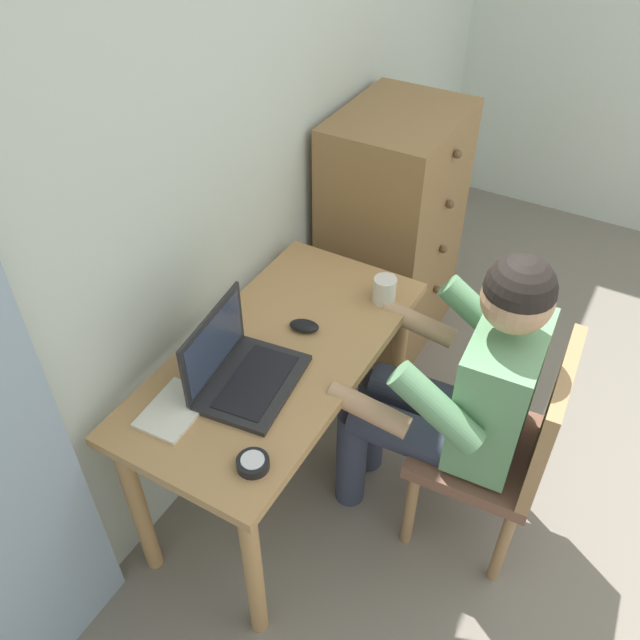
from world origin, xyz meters
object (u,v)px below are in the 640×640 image
object	(u,v)px
person_seated	(457,386)
notebook_pad	(174,410)
desk	(279,376)
coffee_mug	(385,290)
laptop	(240,369)
chair	(504,444)
computer_mouse	(304,326)
desk_clock	(253,463)
dresser	(392,234)

from	to	relation	value
person_seated	notebook_pad	distance (m)	0.87
desk	coffee_mug	size ratio (longest dim) A/B	9.43
laptop	coffee_mug	distance (m)	0.61
person_seated	laptop	distance (m)	0.68
chair	laptop	xyz separation A→B (m)	(-0.36, 0.75, 0.28)
person_seated	coffee_mug	size ratio (longest dim) A/B	9.87
desk	person_seated	bearing A→B (deg)	-71.19
person_seated	notebook_pad	size ratio (longest dim) A/B	5.64
computer_mouse	coffee_mug	xyz separation A→B (m)	(0.27, -0.16, 0.03)
person_seated	computer_mouse	size ratio (longest dim) A/B	11.84
desk_clock	coffee_mug	size ratio (longest dim) A/B	0.75
chair	notebook_pad	bearing A→B (deg)	123.21
chair	desk_clock	xyz separation A→B (m)	(-0.61, 0.54, 0.24)
dresser	person_seated	xyz separation A→B (m)	(-0.84, -0.61, 0.11)
desk	laptop	world-z (taller)	laptop
chair	laptop	distance (m)	0.88
notebook_pad	coffee_mug	distance (m)	0.83
dresser	coffee_mug	distance (m)	0.70
notebook_pad	chair	bearing A→B (deg)	-60.04
person_seated	notebook_pad	world-z (taller)	person_seated
computer_mouse	desk_clock	size ratio (longest dim) A/B	1.11
dresser	laptop	distance (m)	1.21
dresser	chair	bearing A→B (deg)	-136.35
desk	person_seated	size ratio (longest dim) A/B	0.96
chair	computer_mouse	size ratio (longest dim) A/B	8.66
chair	computer_mouse	bearing A→B (deg)	95.09
dresser	person_seated	bearing A→B (deg)	-144.03
dresser	computer_mouse	xyz separation A→B (m)	(-0.89, -0.08, 0.17)
desk	desk_clock	size ratio (longest dim) A/B	12.58
chair	laptop	world-z (taller)	laptop
desk_clock	person_seated	bearing A→B (deg)	-31.09
desk	chair	xyz separation A→B (m)	(0.20, -0.73, -0.11)
dresser	coffee_mug	size ratio (longest dim) A/B	9.21
chair	coffee_mug	bearing A→B (deg)	68.99
coffee_mug	chair	bearing A→B (deg)	-111.01
desk_clock	coffee_mug	bearing A→B (deg)	-0.01
computer_mouse	desk	bearing A→B (deg)	156.46
dresser	computer_mouse	bearing A→B (deg)	-174.70
computer_mouse	notebook_pad	distance (m)	0.52
dresser	desk_clock	distance (m)	1.47
desk	person_seated	xyz separation A→B (m)	(0.19, -0.55, 0.07)
desk	desk_clock	world-z (taller)	desk_clock
chair	dresser	bearing A→B (deg)	43.65
desk	coffee_mug	xyz separation A→B (m)	(0.40, -0.19, 0.16)
chair	desk	bearing A→B (deg)	105.04
dresser	desk_clock	world-z (taller)	dresser
laptop	desk_clock	world-z (taller)	laptop
desk	notebook_pad	world-z (taller)	notebook_pad
computer_mouse	person_seated	bearing A→B (deg)	-98.64
dresser	notebook_pad	world-z (taller)	dresser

